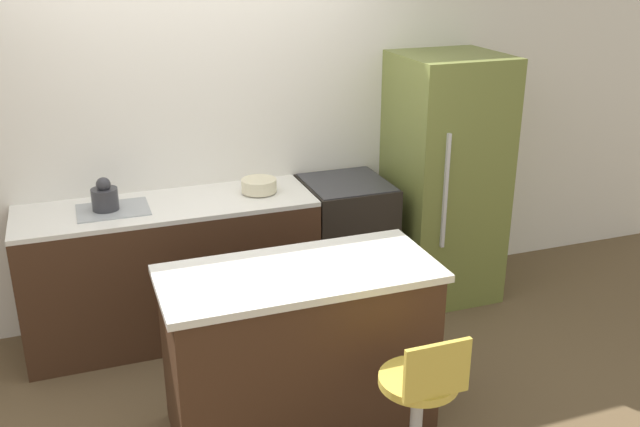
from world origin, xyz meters
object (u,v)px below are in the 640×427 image
(kettle, at_px, (105,197))
(mixing_bowl, at_px, (259,185))
(refrigerator, at_px, (444,179))
(stool_chair, at_px, (419,412))
(oven_range, at_px, (346,244))

(kettle, xyz_separation_m, mixing_bowl, (0.99, 0.00, -0.04))
(refrigerator, height_order, stool_chair, refrigerator)
(stool_chair, bearing_deg, refrigerator, 58.54)
(refrigerator, relative_size, mixing_bowl, 7.61)
(mixing_bowl, bearing_deg, refrigerator, -2.40)
(oven_range, distance_m, kettle, 1.71)
(stool_chair, distance_m, kettle, 2.35)
(stool_chair, height_order, mixing_bowl, mixing_bowl)
(refrigerator, xyz_separation_m, stool_chair, (-1.14, -1.87, -0.44))
(refrigerator, xyz_separation_m, kettle, (-2.37, 0.06, 0.13))
(oven_range, height_order, stool_chair, oven_range)
(oven_range, height_order, mixing_bowl, mixing_bowl)
(oven_range, bearing_deg, stool_chair, -101.63)
(refrigerator, distance_m, mixing_bowl, 1.38)
(refrigerator, bearing_deg, kettle, 178.60)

